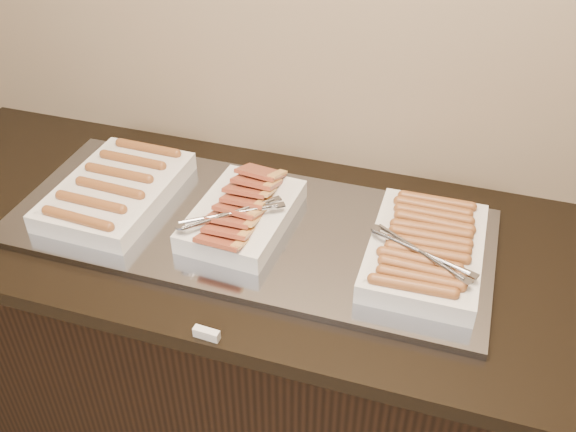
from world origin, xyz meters
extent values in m
cube|color=black|center=(0.00, 2.13, 0.43)|extent=(2.00, 0.70, 0.86)
cube|color=black|center=(0.00, 2.13, 0.88)|extent=(2.06, 0.76, 0.04)
cube|color=#8F929D|center=(-0.02, 2.13, 0.91)|extent=(1.20, 0.50, 0.02)
cube|color=silver|center=(-0.38, 2.13, 0.95)|extent=(0.28, 0.41, 0.05)
cylinder|color=#974F2E|center=(-0.38, 1.96, 0.98)|extent=(0.18, 0.04, 0.03)
cylinder|color=#974F2E|center=(-0.39, 2.03, 0.98)|extent=(0.18, 0.03, 0.03)
cylinder|color=#974F2E|center=(-0.38, 2.10, 0.98)|extent=(0.18, 0.04, 0.03)
cylinder|color=#974F2E|center=(-0.39, 2.16, 0.98)|extent=(0.18, 0.03, 0.03)
cylinder|color=#974F2E|center=(-0.38, 2.23, 0.98)|extent=(0.18, 0.03, 0.03)
cylinder|color=#974F2E|center=(-0.37, 2.30, 0.98)|extent=(0.18, 0.03, 0.03)
cube|color=silver|center=(-0.03, 2.13, 0.95)|extent=(0.24, 0.34, 0.05)
cube|color=#AE5138|center=(-0.03, 2.00, 0.97)|extent=(0.11, 0.09, 0.04)
cube|color=#AE5138|center=(-0.03, 2.04, 0.97)|extent=(0.11, 0.09, 0.04)
cube|color=#AE5138|center=(-0.03, 2.07, 0.98)|extent=(0.11, 0.09, 0.04)
cube|color=#AE5138|center=(-0.03, 2.11, 0.98)|extent=(0.12, 0.10, 0.04)
cube|color=#AE5138|center=(-0.02, 2.15, 0.98)|extent=(0.11, 0.09, 0.04)
cube|color=#AE5138|center=(-0.03, 2.19, 0.99)|extent=(0.11, 0.09, 0.04)
cube|color=#AE5138|center=(-0.02, 2.22, 0.99)|extent=(0.12, 0.09, 0.04)
cube|color=#AE5138|center=(-0.03, 2.26, 0.99)|extent=(0.12, 0.10, 0.04)
cube|color=silver|center=(0.42, 2.13, 0.95)|extent=(0.26, 0.38, 0.05)
cylinder|color=#974F2E|center=(0.42, 1.97, 0.98)|extent=(0.17, 0.03, 0.03)
cylinder|color=#974F2E|center=(0.43, 2.00, 0.98)|extent=(0.17, 0.03, 0.03)
cylinder|color=#974F2E|center=(0.42, 2.03, 0.98)|extent=(0.17, 0.03, 0.03)
cylinder|color=#974F2E|center=(0.42, 2.06, 0.98)|extent=(0.17, 0.03, 0.03)
cylinder|color=#974F2E|center=(0.43, 2.09, 0.98)|extent=(0.17, 0.03, 0.03)
cylinder|color=#974F2E|center=(0.43, 2.12, 0.98)|extent=(0.17, 0.03, 0.03)
cylinder|color=#974F2E|center=(0.43, 2.14, 0.98)|extent=(0.17, 0.03, 0.03)
cylinder|color=#974F2E|center=(0.43, 2.17, 0.98)|extent=(0.17, 0.03, 0.03)
cylinder|color=#974F2E|center=(0.43, 2.20, 0.98)|extent=(0.17, 0.03, 0.03)
cylinder|color=#974F2E|center=(0.42, 2.23, 0.98)|extent=(0.17, 0.03, 0.03)
cylinder|color=#974F2E|center=(0.42, 2.26, 0.98)|extent=(0.17, 0.03, 0.03)
cylinder|color=#974F2E|center=(0.42, 2.29, 0.98)|extent=(0.17, 0.03, 0.03)
cube|color=silver|center=(0.03, 1.77, 0.91)|extent=(0.06, 0.02, 0.02)
camera|label=1|loc=(0.46, 0.96, 1.91)|focal=40.00mm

